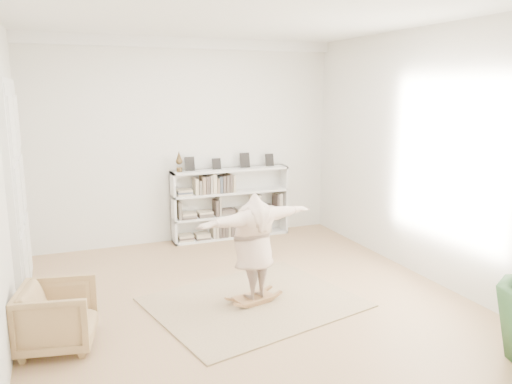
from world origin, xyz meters
TOP-DOWN VIEW (x-y plane):
  - floor at (0.00, 0.00)m, footprint 6.00×6.00m
  - room_shell at (0.00, 2.94)m, footprint 6.00×6.00m
  - doors at (-2.70, 1.30)m, footprint 0.09×1.78m
  - bookshelf at (0.74, 2.82)m, footprint 2.20×0.35m
  - armchair at (-2.30, -0.38)m, footprint 0.90×0.88m
  - rug at (0.06, -0.11)m, footprint 2.89×2.51m
  - rocker_board at (0.06, -0.11)m, footprint 0.56×0.41m
  - person at (0.06, -0.11)m, footprint 1.76×0.83m

SIDE VIEW (x-z plane):
  - floor at x=0.00m, z-range 0.00..0.00m
  - rug at x=0.06m, z-range 0.00..0.02m
  - rocker_board at x=0.06m, z-range 0.01..0.12m
  - armchair at x=-2.30m, z-range 0.00..0.70m
  - bookshelf at x=0.74m, z-range -0.18..1.46m
  - person at x=0.06m, z-range 0.13..1.51m
  - doors at x=-2.70m, z-range -0.06..2.86m
  - room_shell at x=0.00m, z-range 0.51..6.51m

